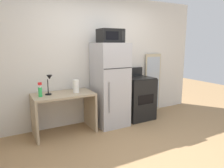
# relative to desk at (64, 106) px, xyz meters

# --- Properties ---
(ground_plane) EXTENTS (12.00, 12.00, 0.00)m
(ground_plane) POSITION_rel_desk_xyz_m (0.88, -1.33, -0.52)
(ground_plane) COLOR #9E7A51
(wall_back_white) EXTENTS (5.00, 0.10, 2.60)m
(wall_back_white) POSITION_rel_desk_xyz_m (0.88, 0.37, 0.78)
(wall_back_white) COLOR silver
(wall_back_white) RESTS_ON ground
(desk) EXTENTS (1.08, 0.60, 0.75)m
(desk) POSITION_rel_desk_xyz_m (0.00, 0.00, 0.00)
(desk) COLOR tan
(desk) RESTS_ON ground
(desk_lamp) EXTENTS (0.14, 0.12, 0.35)m
(desk_lamp) POSITION_rel_desk_xyz_m (-0.23, 0.03, 0.47)
(desk_lamp) COLOR black
(desk_lamp) RESTS_ON desk
(spray_bottle) EXTENTS (0.06, 0.06, 0.25)m
(spray_bottle) POSITION_rel_desk_xyz_m (-0.40, -0.04, 0.33)
(spray_bottle) COLOR green
(spray_bottle) RESTS_ON desk
(coffee_mug) EXTENTS (0.08, 0.08, 0.09)m
(coffee_mug) POSITION_rel_desk_xyz_m (0.32, 0.16, 0.28)
(coffee_mug) COLOR #264C99
(coffee_mug) RESTS_ON desk
(paper_towel_roll) EXTENTS (0.11, 0.11, 0.24)m
(paper_towel_roll) POSITION_rel_desk_xyz_m (0.23, -0.04, 0.35)
(paper_towel_roll) COLOR white
(paper_towel_roll) RESTS_ON desk
(refrigerator) EXTENTS (0.61, 0.67, 1.65)m
(refrigerator) POSITION_rel_desk_xyz_m (0.95, -0.03, 0.31)
(refrigerator) COLOR #B7B7BC
(refrigerator) RESTS_ON ground
(microwave) EXTENTS (0.46, 0.35, 0.26)m
(microwave) POSITION_rel_desk_xyz_m (0.95, -0.05, 1.27)
(microwave) COLOR black
(microwave) RESTS_ON refrigerator
(oven_range) EXTENTS (0.62, 0.61, 1.10)m
(oven_range) POSITION_rel_desk_xyz_m (1.65, 0.00, -0.05)
(oven_range) COLOR black
(oven_range) RESTS_ON ground
(leaning_mirror) EXTENTS (0.44, 0.03, 1.40)m
(leaning_mirror) POSITION_rel_desk_xyz_m (2.28, 0.26, 0.18)
(leaning_mirror) COLOR #C6B793
(leaning_mirror) RESTS_ON ground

